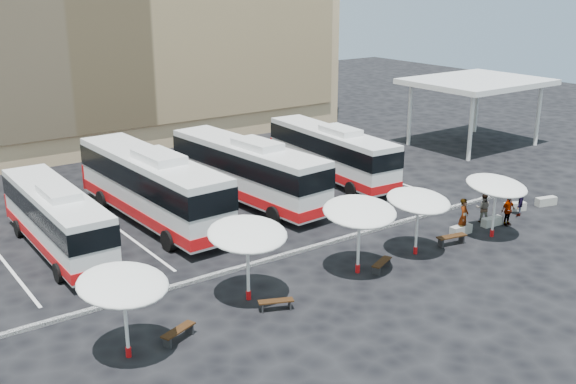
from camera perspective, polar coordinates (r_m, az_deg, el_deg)
ground at (r=32.35m, az=1.68°, el=-5.35°), size 120.00×120.00×0.00m
service_canopy at (r=54.46m, az=15.68°, el=8.85°), size 10.00×8.00×5.20m
curb_divider at (r=32.69m, az=1.15°, el=-4.95°), size 34.00×0.25×0.15m
bay_lines at (r=38.56m, az=-5.56°, el=-1.54°), size 24.15×12.00×0.01m
bus_0 at (r=34.06m, az=-19.03°, el=-2.02°), size 2.59×10.72×3.40m
bus_1 at (r=36.77m, az=-11.50°, el=0.61°), size 3.31×12.88×4.06m
bus_2 at (r=39.43m, az=-3.49°, el=1.95°), size 3.55×12.34×3.86m
bus_3 at (r=43.98m, az=3.67°, el=3.45°), size 3.16×11.52×3.62m
sunshade_0 at (r=23.62m, az=-13.80°, el=-7.65°), size 3.93×3.95×3.25m
sunshade_1 at (r=27.00m, az=-3.46°, el=-3.59°), size 3.77×3.80×3.39m
sunshade_2 at (r=29.60m, az=6.08°, el=-1.68°), size 4.24×4.27×3.40m
sunshade_3 at (r=32.12m, az=10.99°, el=-0.75°), size 3.05×3.09×3.15m
sunshade_4 at (r=35.25m, az=17.24°, el=0.49°), size 3.40×3.44×3.19m
wood_bench_0 at (r=25.36m, az=-9.27°, el=-11.61°), size 1.54×0.91×0.46m
wood_bench_1 at (r=27.12m, az=-1.03°, el=-9.35°), size 1.45×0.91×0.44m
wood_bench_2 at (r=30.87m, az=7.94°, el=-6.01°), size 1.46×0.91×0.44m
wood_bench_3 at (r=34.34m, az=13.68°, el=-3.79°), size 1.65×0.73×0.49m
conc_bench_0 at (r=35.90m, az=14.43°, el=-3.13°), size 1.29×0.47×0.48m
conc_bench_1 at (r=37.58m, az=16.88°, el=-2.41°), size 1.27×0.52×0.46m
conc_bench_2 at (r=40.39m, az=18.65°, el=-1.17°), size 1.31×0.87×0.47m
conc_bench_3 at (r=41.93m, az=21.00°, el=-0.74°), size 1.34×0.73×0.48m
passenger_0 at (r=35.70m, az=14.63°, el=-2.02°), size 0.83×0.69×1.93m
passenger_1 at (r=37.81m, az=16.23°, el=-1.31°), size 0.97×0.98×1.59m
passenger_2 at (r=37.68m, az=18.13°, el=-1.48°), size 1.00×0.45×1.69m
passenger_3 at (r=39.43m, az=18.96°, el=-0.78°), size 1.21×1.07×1.62m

